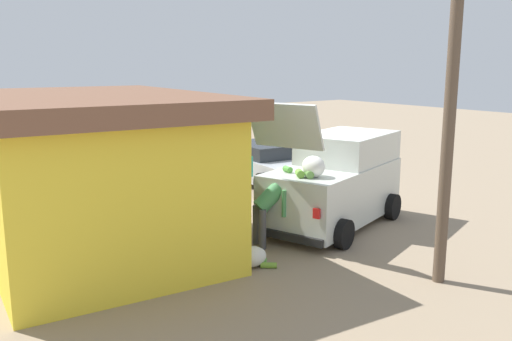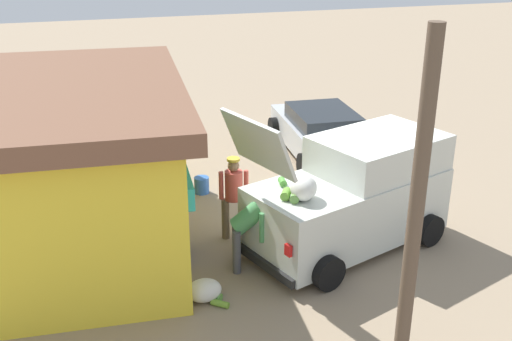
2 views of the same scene
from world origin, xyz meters
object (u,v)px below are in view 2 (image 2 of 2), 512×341
at_px(delivery_van, 354,195).
at_px(vendor_standing, 234,193).
at_px(storefront_bar, 66,165).
at_px(unloaded_banana_pile, 206,291).
at_px(paint_bucket, 202,185).
at_px(parked_sedan, 323,134).
at_px(customer_bending, 247,225).

distance_m(delivery_van, vendor_standing, 2.27).
bearing_deg(storefront_bar, unloaded_banana_pile, -143.31).
relative_size(storefront_bar, unloaded_banana_pile, 9.59).
bearing_deg(paint_bucket, unloaded_banana_pile, 168.97).
bearing_deg(unloaded_banana_pile, parked_sedan, -37.65).
xyz_separation_m(parked_sedan, paint_bucket, (-1.46, 3.56, -0.42)).
xyz_separation_m(delivery_van, customer_bending, (-0.30, 2.16, -0.18)).
bearing_deg(vendor_standing, parked_sedan, -42.21).
height_order(storefront_bar, unloaded_banana_pile, storefront_bar).
distance_m(parked_sedan, paint_bucket, 3.87).
bearing_deg(vendor_standing, unloaded_banana_pile, 152.86).
relative_size(delivery_van, customer_bending, 3.29).
height_order(parked_sedan, paint_bucket, parked_sedan).
distance_m(storefront_bar, customer_bending, 3.59).
height_order(storefront_bar, vendor_standing, storefront_bar).
bearing_deg(paint_bucket, vendor_standing, -175.51).
relative_size(storefront_bar, customer_bending, 4.87).
height_order(delivery_van, customer_bending, delivery_van).
distance_m(customer_bending, unloaded_banana_pile, 1.40).
height_order(parked_sedan, unloaded_banana_pile, parked_sedan).
distance_m(storefront_bar, vendor_standing, 3.17).
bearing_deg(delivery_van, unloaded_banana_pile, 109.38).
bearing_deg(delivery_van, paint_bucket, 36.11).
bearing_deg(parked_sedan, storefront_bar, 114.98).
xyz_separation_m(delivery_van, vendor_standing, (0.86, 2.10, -0.06)).
bearing_deg(vendor_standing, delivery_van, -112.24).
bearing_deg(parked_sedan, unloaded_banana_pile, 142.35).
relative_size(unloaded_banana_pile, paint_bucket, 1.86).
height_order(delivery_van, paint_bucket, delivery_van).
distance_m(delivery_van, parked_sedan, 4.78).
bearing_deg(customer_bending, vendor_standing, -2.90).
height_order(unloaded_banana_pile, paint_bucket, same).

